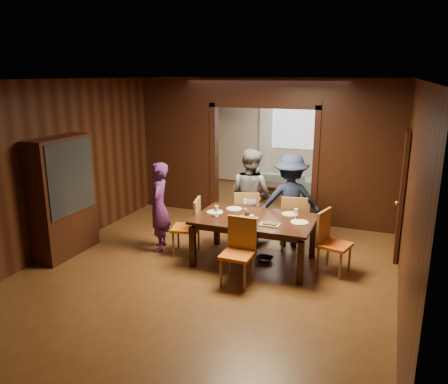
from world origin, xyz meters
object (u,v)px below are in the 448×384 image
at_px(person_grey, 251,195).
at_px(dining_table, 254,240).
at_px(sofa, 278,181).
at_px(hutch, 63,197).
at_px(coffee_table, 276,193).
at_px(chair_right, 335,243).
at_px(chair_near, 237,253).
at_px(chair_far_r, 294,221).
at_px(person_navy, 290,201).
at_px(chair_far_l, 247,216).
at_px(person_purple, 159,207).
at_px(chair_left, 186,226).

relative_size(person_grey, dining_table, 0.91).
xyz_separation_m(sofa, hutch, (-2.30, -5.35, 0.74)).
bearing_deg(coffee_table, chair_right, -62.34).
bearing_deg(chair_near, chair_far_r, 75.95).
relative_size(person_grey, person_navy, 1.03).
distance_m(chair_far_l, chair_near, 1.72).
height_order(person_purple, person_navy, person_navy).
xyz_separation_m(person_navy, sofa, (-1.13, 3.61, -0.57)).
bearing_deg(chair_left, chair_near, 44.14).
height_order(person_navy, sofa, person_navy).
relative_size(person_navy, chair_far_r, 1.71).
relative_size(coffee_table, chair_far_l, 0.82).
relative_size(chair_far_r, chair_near, 1.00).
relative_size(dining_table, chair_far_l, 1.94).
bearing_deg(sofa, chair_far_r, 100.33).
xyz_separation_m(dining_table, chair_far_r, (0.45, 0.86, 0.10)).
distance_m(chair_right, chair_far_l, 1.84).
bearing_deg(chair_near, chair_far_l, 104.91).
distance_m(chair_far_r, chair_near, 1.74).
bearing_deg(person_purple, person_grey, 106.15).
xyz_separation_m(coffee_table, chair_far_l, (0.17, -2.76, 0.28)).
bearing_deg(sofa, chair_far_l, 87.46).
bearing_deg(chair_right, chair_near, 140.86).
distance_m(chair_left, chair_near, 1.41).
bearing_deg(person_grey, chair_far_l, 80.89).
bearing_deg(hutch, person_navy, 26.95).
relative_size(sofa, coffee_table, 2.23).
relative_size(dining_table, chair_left, 1.94).
relative_size(person_grey, chair_left, 1.76).
xyz_separation_m(dining_table, hutch, (-3.08, -0.81, 0.62)).
xyz_separation_m(person_grey, chair_left, (-0.83, -0.99, -0.37)).
height_order(person_grey, coffee_table, person_grey).
bearing_deg(hutch, dining_table, 14.74).
bearing_deg(dining_table, chair_right, 3.51).
bearing_deg(chair_far_r, chair_near, 64.38).
bearing_deg(hutch, chair_right, 11.55).
xyz_separation_m(person_navy, coffee_table, (-0.94, 2.67, -0.63)).
bearing_deg(chair_near, coffee_table, 98.44).
height_order(sofa, chair_right, chair_right).
relative_size(person_purple, person_grey, 0.90).
height_order(coffee_table, chair_near, chair_near).
xyz_separation_m(dining_table, chair_far_l, (-0.41, 0.84, 0.10)).
relative_size(person_purple, hutch, 0.77).
bearing_deg(person_navy, chair_right, 117.66).
xyz_separation_m(person_purple, person_navy, (2.05, 1.01, 0.06)).
height_order(dining_table, chair_right, chair_right).
distance_m(person_grey, chair_right, 1.87).
distance_m(chair_right, chair_near, 1.55).
relative_size(sofa, chair_near, 1.84).
bearing_deg(chair_far_l, person_navy, 168.68).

